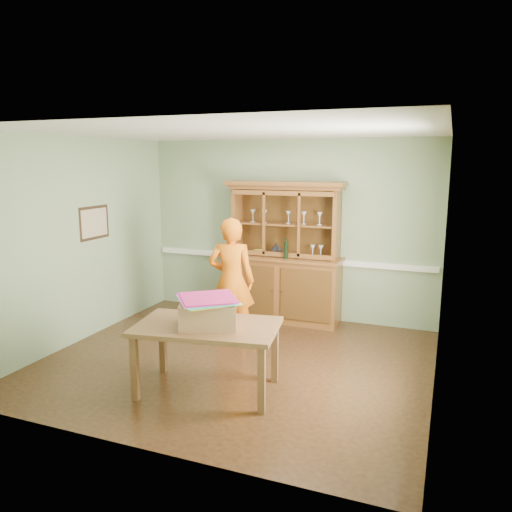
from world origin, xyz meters
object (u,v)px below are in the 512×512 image
at_px(cardboard_box, 208,314).
at_px(person, 232,281).
at_px(dining_table, 207,332).
at_px(china_hutch, 284,272).

height_order(cardboard_box, person, person).
xyz_separation_m(dining_table, person, (-0.36, 1.42, 0.19)).
relative_size(dining_table, person, 0.94).
relative_size(dining_table, cardboard_box, 2.80).
xyz_separation_m(china_hutch, cardboard_box, (0.06, -2.62, 0.12)).
bearing_deg(cardboard_box, china_hutch, 91.35).
bearing_deg(china_hutch, cardboard_box, -88.65).
bearing_deg(person, cardboard_box, 90.98).
xyz_separation_m(dining_table, cardboard_box, (0.04, -0.04, 0.22)).
height_order(dining_table, person, person).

